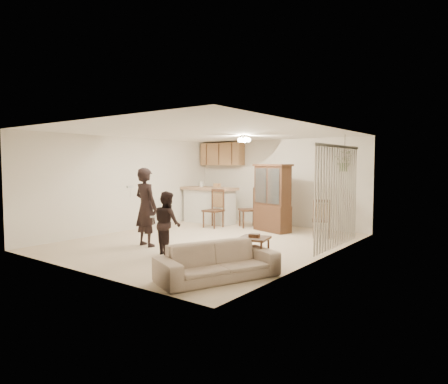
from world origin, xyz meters
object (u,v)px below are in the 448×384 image
Objects in this scene: child at (167,221)px; chair_bar at (213,217)px; china_hutch at (272,198)px; chair_hutch_left at (248,216)px; adult at (146,205)px; chair_hutch_right at (321,227)px; sofa at (218,256)px; side_table at (254,252)px.

child is 3.49m from chair_bar.
chair_hutch_left is at bearing -176.97° from china_hutch.
adult is at bearing 5.07° from child.
child is 1.43× the size of chair_hutch_right.
china_hutch reaches higher than child.
chair_hutch_right is (-0.14, 4.30, -0.10)m from sofa.
china_hutch reaches higher than chair_bar.
side_table is (2.87, -0.13, -0.62)m from adult.
side_table is (1.63, -3.44, -0.61)m from china_hutch.
child is at bearing 39.65° from chair_hutch_right.
adult is 4.24m from chair_hutch_right.
child is at bearing 166.99° from adult.
chair_bar is (-1.66, -0.42, -0.58)m from china_hutch.
adult is (-2.79, 1.05, 0.53)m from sofa.
child is (-1.84, 0.75, 0.31)m from sofa.
child reaches higher than sofa.
chair_hutch_left is (0.76, 0.65, 0.01)m from chair_bar.
child is 1.97m from side_table.
chair_bar is at bearing -98.70° from chair_hutch_left.
child is at bearing -39.98° from chair_hutch_left.
adult is 1.01× the size of china_hutch.
child reaches higher than chair_hutch_right.
chair_bar reaches higher than side_table.
sofa is 4.31m from chair_hutch_right.
child is 2.29× the size of side_table.
sofa is 5.08m from chair_bar.
adult reaches higher than china_hutch.
child is (0.95, -0.31, -0.22)m from adult.
sofa is 1.74× the size of chair_bar.
side_table is at bearing -41.73° from chair_bar.
child reaches higher than side_table.
china_hutch reaches higher than sofa.
chair_bar is 1.00m from chair_hutch_left.
chair_hutch_right is (1.40, -0.06, -0.62)m from china_hutch.
sofa is at bearing -94.87° from side_table.
child is at bearing -65.99° from chair_bar.
sofa is at bearing -179.27° from child.
chair_bar is (-3.29, 3.01, 0.03)m from side_table.
side_table is 3.39m from chair_hutch_right.
china_hutch is 1.81m from chair_bar.
china_hutch is (1.24, 3.31, -0.02)m from adult.
child reaches higher than chair_bar.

